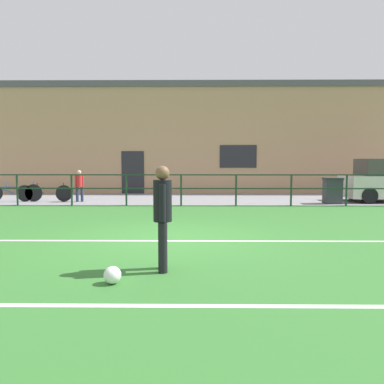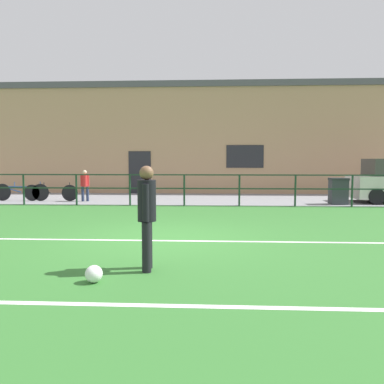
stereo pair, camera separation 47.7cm
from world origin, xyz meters
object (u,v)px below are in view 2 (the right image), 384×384
(player_goalkeeper, at_px, (147,211))
(bicycle_parked_0, at_px, (21,192))
(soccer_ball_match, at_px, (94,274))
(trash_bin_0, at_px, (338,191))
(bicycle_parked_1, at_px, (51,192))
(spectator_child, at_px, (85,184))

(player_goalkeeper, height_order, bicycle_parked_0, player_goalkeeper)
(soccer_ball_match, xyz_separation_m, trash_bin_0, (6.29, 9.58, 0.40))
(soccer_ball_match, relative_size, trash_bin_0, 0.24)
(bicycle_parked_0, relative_size, trash_bin_0, 2.31)
(bicycle_parked_0, height_order, bicycle_parked_1, bicycle_parked_0)
(bicycle_parked_0, xyz_separation_m, trash_bin_0, (12.42, -0.58, 0.14))
(bicycle_parked_1, bearing_deg, bicycle_parked_0, 180.00)
(spectator_child, bearing_deg, trash_bin_0, 155.28)
(player_goalkeeper, xyz_separation_m, bicycle_parked_0, (-6.75, 9.52, -0.52))
(player_goalkeeper, height_order, trash_bin_0, player_goalkeeper)
(soccer_ball_match, relative_size, spectator_child, 0.19)
(spectator_child, bearing_deg, bicycle_parked_0, -22.59)
(soccer_ball_match, height_order, bicycle_parked_0, bicycle_parked_0)
(soccer_ball_match, height_order, spectator_child, spectator_child)
(player_goalkeeper, distance_m, soccer_ball_match, 1.18)
(bicycle_parked_0, distance_m, bicycle_parked_1, 1.22)
(soccer_ball_match, bearing_deg, bicycle_parked_0, 121.11)
(bicycle_parked_1, height_order, trash_bin_0, trash_bin_0)
(player_goalkeeper, relative_size, bicycle_parked_1, 0.71)
(player_goalkeeper, bearing_deg, bicycle_parked_0, 30.79)
(trash_bin_0, bearing_deg, player_goalkeeper, -122.35)
(player_goalkeeper, relative_size, bicycle_parked_0, 0.69)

